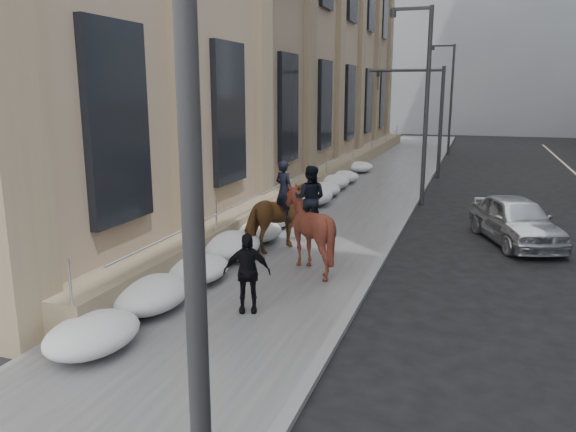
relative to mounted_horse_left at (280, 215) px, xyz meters
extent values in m
plane|color=black|center=(0.34, -5.23, -1.17)|extent=(140.00, 140.00, 0.00)
cube|color=#505052|center=(0.34, 4.77, -1.11)|extent=(5.00, 80.00, 0.12)
cube|color=slate|center=(2.96, 4.77, -1.11)|extent=(0.24, 80.00, 0.12)
cube|color=#947A61|center=(-4.96, 14.77, 7.83)|extent=(5.00, 44.00, 18.00)
cube|color=#836C54|center=(-1.91, 14.77, -0.72)|extent=(1.10, 44.00, 0.90)
cylinder|color=silver|center=(-1.46, 14.77, 0.18)|extent=(0.06, 42.00, 0.06)
cube|color=black|center=(-2.36, 7.77, 2.83)|extent=(0.20, 2.20, 4.50)
cube|color=slate|center=(4.34, 54.77, 12.83)|extent=(30.00, 12.00, 28.00)
cube|color=gray|center=(-5.66, 66.77, 8.83)|extent=(24.00, 12.00, 20.00)
cylinder|color=#2D2D30|center=(3.24, -11.23, 2.83)|extent=(0.18, 0.18, 8.00)
cylinder|color=#2D2D30|center=(3.24, 8.77, 2.83)|extent=(0.18, 0.18, 8.00)
cube|color=#2D2D30|center=(2.44, 8.77, 6.73)|extent=(1.60, 0.15, 0.12)
cylinder|color=#2D2D30|center=(1.74, 8.77, 6.58)|extent=(0.24, 0.24, 0.30)
cylinder|color=#2D2D30|center=(3.24, 28.77, 2.83)|extent=(0.18, 0.18, 8.00)
cube|color=#2D2D30|center=(2.44, 28.77, 6.73)|extent=(1.60, 0.15, 0.12)
cylinder|color=#2D2D30|center=(1.74, 28.77, 6.58)|extent=(0.24, 0.24, 0.30)
cylinder|color=#2D2D30|center=(3.34, 16.77, 1.83)|extent=(0.20, 0.20, 6.00)
cylinder|color=#2D2D30|center=(1.34, 16.77, 4.63)|extent=(4.00, 0.16, 0.16)
imported|color=black|center=(-0.16, 16.77, 4.13)|extent=(0.18, 0.22, 1.10)
ellipsoid|color=white|center=(-1.11, -5.23, -0.71)|extent=(1.50, 2.10, 0.68)
ellipsoid|color=white|center=(-1.06, -1.23, -0.69)|extent=(1.60, 2.20, 0.72)
ellipsoid|color=white|center=(-1.16, 2.77, -0.73)|extent=(1.40, 2.00, 0.64)
ellipsoid|color=white|center=(-1.01, 6.77, -0.67)|extent=(1.70, 2.30, 0.76)
ellipsoid|color=white|center=(-1.11, 10.77, -0.72)|extent=(1.50, 2.10, 0.66)
imported|color=#533419|center=(0.00, -0.01, -0.07)|extent=(1.92, 2.55, 1.96)
imported|color=black|center=(0.00, 0.14, 0.73)|extent=(0.74, 0.64, 1.72)
imported|color=#491E15|center=(1.29, -1.44, 0.03)|extent=(1.84, 2.04, 2.14)
imported|color=black|center=(1.29, -1.29, 0.82)|extent=(0.87, 0.70, 1.72)
imported|color=black|center=(0.89, -4.64, -0.19)|extent=(1.09, 0.73, 1.71)
imported|color=silver|center=(6.63, 3.53, -0.41)|extent=(3.17, 4.77, 1.51)
camera|label=1|loc=(5.32, -15.05, 3.56)|focal=35.00mm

